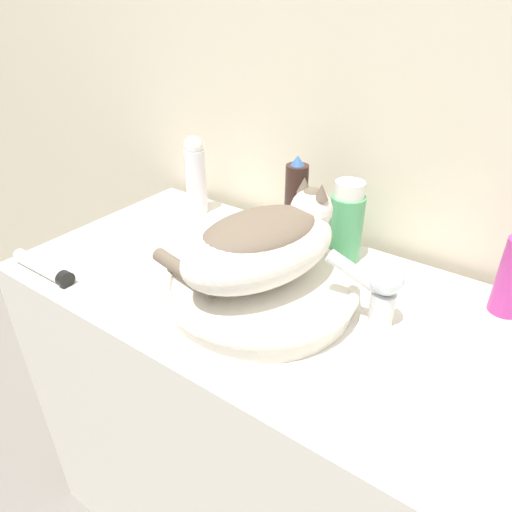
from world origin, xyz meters
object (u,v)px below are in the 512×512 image
object	(u,v)px
lotion_bottle_white	(196,175)
cream_tube	(43,268)
mouthwash_bottle	(346,224)
faucet	(380,287)
cat	(262,242)
hairspray_can_black	(296,204)

from	to	relation	value
lotion_bottle_white	cream_tube	bearing A→B (deg)	-97.76
mouthwash_bottle	faucet	bearing A→B (deg)	-49.21
cat	faucet	size ratio (longest dim) A/B	2.62
cat	cream_tube	size ratio (longest dim) A/B	2.03
lotion_bottle_white	cream_tube	xyz separation A→B (m)	(-0.06, -0.42, -0.09)
faucet	hairspray_can_black	world-z (taller)	hairspray_can_black
hairspray_can_black	cream_tube	distance (m)	0.55
hairspray_can_black	mouthwash_bottle	bearing A→B (deg)	0.00
faucet	mouthwash_bottle	world-z (taller)	mouthwash_bottle
faucet	lotion_bottle_white	size ratio (longest dim) A/B	0.66
cat	lotion_bottle_white	xyz separation A→B (m)	(-0.36, 0.23, -0.02)
lotion_bottle_white	mouthwash_bottle	bearing A→B (deg)	0.00
cat	hairspray_can_black	world-z (taller)	same
cat	mouthwash_bottle	distance (m)	0.24
mouthwash_bottle	cream_tube	world-z (taller)	mouthwash_bottle
cream_tube	hairspray_can_black	bearing A→B (deg)	49.51
cat	cream_tube	bearing A→B (deg)	130.20
mouthwash_bottle	cream_tube	size ratio (longest dim) A/B	1.03
mouthwash_bottle	cream_tube	distance (m)	0.64
cream_tube	lotion_bottle_white	bearing A→B (deg)	82.24
mouthwash_bottle	lotion_bottle_white	distance (m)	0.42
faucet	cream_tube	size ratio (longest dim) A/B	0.77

